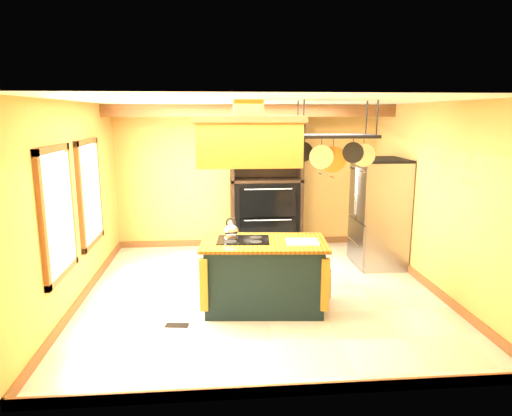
{
  "coord_description": "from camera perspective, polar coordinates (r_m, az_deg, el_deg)",
  "views": [
    {
      "loc": [
        -0.61,
        -6.18,
        2.53
      ],
      "look_at": [
        -0.05,
        0.3,
        1.19
      ],
      "focal_mm": 32.0,
      "sensor_mm": 36.0,
      "label": 1
    }
  ],
  "objects": [
    {
      "name": "floor",
      "position": [
        6.71,
        0.62,
        -10.52
      ],
      "size": [
        5.0,
        5.0,
        0.0
      ],
      "primitive_type": "plane",
      "color": "beige",
      "rests_on": "ground"
    },
    {
      "name": "ceiling",
      "position": [
        6.21,
        0.67,
        13.21
      ],
      "size": [
        5.0,
        5.0,
        0.0
      ],
      "primitive_type": "plane",
      "rotation": [
        3.14,
        0.0,
        0.0
      ],
      "color": "white",
      "rests_on": "wall_back"
    },
    {
      "name": "wall_back",
      "position": [
        8.78,
        -0.96,
        3.91
      ],
      "size": [
        5.0,
        0.02,
        2.7
      ],
      "primitive_type": "cube",
      "color": "#C19246",
      "rests_on": "floor"
    },
    {
      "name": "wall_front",
      "position": [
        3.91,
        4.25,
        -5.91
      ],
      "size": [
        5.0,
        0.02,
        2.7
      ],
      "primitive_type": "cube",
      "color": "#C19246",
      "rests_on": "floor"
    },
    {
      "name": "wall_left",
      "position": [
        6.57,
        -21.61,
        0.48
      ],
      "size": [
        0.02,
        5.0,
        2.7
      ],
      "primitive_type": "cube",
      "color": "#C19246",
      "rests_on": "floor"
    },
    {
      "name": "wall_right",
      "position": [
        7.02,
        21.41,
        1.16
      ],
      "size": [
        0.02,
        5.0,
        2.7
      ],
      "primitive_type": "cube",
      "color": "#C19246",
      "rests_on": "floor"
    },
    {
      "name": "ceiling_beam",
      "position": [
        7.91,
        -0.57,
        12.07
      ],
      "size": [
        5.0,
        0.15,
        0.2
      ],
      "primitive_type": "cube",
      "color": "brown",
      "rests_on": "ceiling"
    },
    {
      "name": "window_near",
      "position": [
        5.8,
        -23.52,
        -0.56
      ],
      "size": [
        0.06,
        1.06,
        1.56
      ],
      "color": "brown",
      "rests_on": "wall_left"
    },
    {
      "name": "window_far",
      "position": [
        7.12,
        -20.02,
        1.8
      ],
      "size": [
        0.06,
        1.06,
        1.56
      ],
      "color": "brown",
      "rests_on": "wall_left"
    },
    {
      "name": "kitchen_island",
      "position": [
        6.04,
        0.95,
        -8.29
      ],
      "size": [
        1.68,
        1.03,
        1.11
      ],
      "rotation": [
        0.0,
        0.0,
        -0.08
      ],
      "color": "#13272D",
      "rests_on": "floor"
    },
    {
      "name": "range_hood",
      "position": [
        5.67,
        -1.0,
        8.65
      ],
      "size": [
        1.34,
        0.76,
        0.8
      ],
      "color": "#B2882C",
      "rests_on": "ceiling"
    },
    {
      "name": "pot_rack",
      "position": [
        5.87,
        9.92,
        7.84
      ],
      "size": [
        1.08,
        0.5,
        0.91
      ],
      "color": "black",
      "rests_on": "ceiling"
    },
    {
      "name": "refrigerator",
      "position": [
        7.94,
        15.06,
        -0.87
      ],
      "size": [
        0.77,
        0.91,
        1.78
      ],
      "color": "#96999E",
      "rests_on": "floor"
    },
    {
      "name": "hutch",
      "position": [
        8.63,
        1.24,
        0.78
      ],
      "size": [
        1.33,
        0.6,
        2.35
      ],
      "color": "black",
      "rests_on": "floor"
    },
    {
      "name": "floor_register",
      "position": [
        5.82,
        -9.85,
        -14.24
      ],
      "size": [
        0.29,
        0.16,
        0.01
      ],
      "primitive_type": "cube",
      "rotation": [
        0.0,
        0.0,
        -0.13
      ],
      "color": "black",
      "rests_on": "floor"
    }
  ]
}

